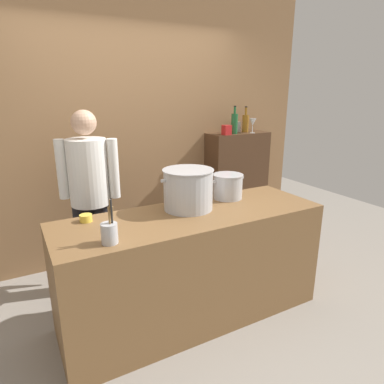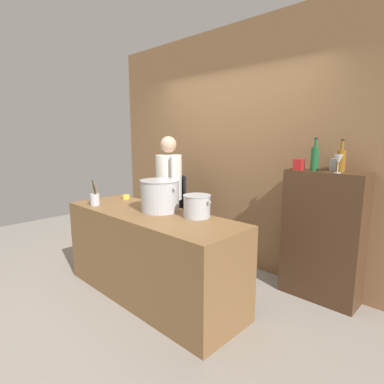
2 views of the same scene
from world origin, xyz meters
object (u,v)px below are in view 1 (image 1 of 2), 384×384
Objects in this scene: stockpot_small at (228,186)px; wine_glass_short at (253,123)px; utensil_crock at (110,232)px; wine_bottle_green at (234,123)px; chef at (90,190)px; spice_tin_red at (227,130)px; stockpot_large at (188,189)px; spice_tin_silver at (236,127)px; wine_bottle_amber at (245,123)px; butter_jar at (86,218)px.

wine_glass_short reaches higher than stockpot_small.
utensil_crock is at bearing -160.34° from stockpot_small.
chef is at bearing -169.60° from wine_bottle_green.
utensil_crock is at bearing -143.31° from spice_tin_red.
spice_tin_red is (-0.37, -0.00, -0.07)m from wine_glass_short.
chef is at bearing 132.26° from stockpot_large.
spice_tin_silver reaches higher than stockpot_large.
chef is 5.43× the size of wine_bottle_amber.
chef is 5.09× the size of stockpot_small.
wine_bottle_amber is at bearing -143.85° from chef.
utensil_crock is (-0.11, -1.01, 0.01)m from chef.
spice_tin_red reaches higher than butter_jar.
spice_tin_red is (1.01, 0.96, 0.32)m from stockpot_large.
butter_jar is 0.28× the size of wine_bottle_green.
stockpot_large is at bearing -137.93° from spice_tin_silver.
chef is 15.00× the size of spice_tin_red.
wine_bottle_green is 1.85× the size of wine_glass_short.
chef is at bearing -170.25° from spice_tin_red.
utensil_crock is 0.91× the size of wine_bottle_green.
utensil_crock is (-0.73, -0.33, -0.09)m from stockpot_large.
stockpot_small is at bearing -128.26° from spice_tin_silver.
stockpot_small is at bearing 175.25° from chef.
spice_tin_red is (-0.14, -0.04, -0.07)m from wine_bottle_green.
butter_jar is at bearing -154.56° from spice_tin_red.
stockpot_small is 1.07× the size of wine_bottle_amber.
spice_tin_silver is at bearing 26.96° from butter_jar.
stockpot_large is 1.43m from spice_tin_red.
wine_bottle_green is at bearing 35.52° from utensil_crock.
spice_tin_red is at bearing 43.61° from stockpot_large.
utensil_crock is 0.45m from butter_jar.
wine_glass_short is at bearing 0.41° from spice_tin_red.
wine_bottle_amber reaches higher than stockpot_small.
spice_tin_red reaches higher than stockpot_large.
wine_bottle_green reaches higher than butter_jar.
wine_glass_short is at bearing 34.89° from stockpot_large.
stockpot_small is 1.88× the size of wine_glass_short.
utensil_crock is at bearing -143.43° from spice_tin_silver.
stockpot_small is 1.43m from wine_bottle_amber.
spice_tin_red is at bearing -162.20° from wine_bottle_green.
butter_jar is 0.29× the size of wine_bottle_amber.
utensil_crock is at bearing -145.94° from wine_bottle_amber.
wine_bottle_green is at bearing -131.85° from spice_tin_silver.
wine_bottle_green is (1.15, 1.01, 0.39)m from stockpot_large.
stockpot_large is 0.80m from butter_jar.
wine_glass_short is at bearing -147.24° from chef.
wine_bottle_amber reaches higher than spice_tin_red.
stockpot_small is 2.74× the size of spice_tin_silver.
stockpot_large is (0.62, -0.68, 0.10)m from chef.
wine_bottle_green is (1.77, 0.32, 0.48)m from chef.
stockpot_small is (0.44, 0.08, -0.05)m from stockpot_large.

